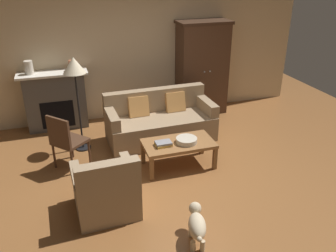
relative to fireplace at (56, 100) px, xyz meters
name	(u,v)px	position (x,y,z in m)	size (l,w,h in m)	color
ground_plane	(171,175)	(1.55, -2.30, -0.57)	(9.60, 9.60, 0.00)	brown
back_wall	(131,48)	(1.55, 0.25, 0.83)	(7.20, 0.10, 2.80)	beige
fireplace	(56,100)	(0.00, 0.00, 0.00)	(1.26, 0.48, 1.12)	#4C4947
armoire	(202,68)	(2.95, -0.08, 0.39)	(1.06, 0.57, 1.91)	#472D1E
couch	(160,122)	(1.75, -1.03, -0.25)	(1.94, 0.90, 0.86)	#937A5B
coffee_table	(179,145)	(1.75, -2.06, -0.20)	(1.10, 0.60, 0.42)	olive
fruit_bowl	(187,140)	(1.87, -2.11, -0.11)	(0.33, 0.33, 0.08)	beige
book_stack	(163,144)	(1.50, -2.10, -0.12)	(0.26, 0.19, 0.07)	gold
mantel_vase_cream	(29,68)	(-0.38, -0.02, 0.67)	(0.15, 0.15, 0.24)	beige
mantel_vase_terracotta	(73,65)	(0.38, -0.02, 0.65)	(0.14, 0.14, 0.19)	#A86042
armchair_near_left	(106,192)	(0.50, -2.87, -0.25)	(0.81, 0.80, 0.88)	#997F60
side_chair_wooden	(65,139)	(0.09, -1.61, -0.06)	(0.62, 0.62, 0.90)	#472D1E
floor_lamp	(74,71)	(0.36, -1.02, 0.82)	(0.36, 0.36, 1.61)	black
dog	(197,224)	(1.40, -3.71, -0.32)	(0.30, 0.56, 0.39)	beige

